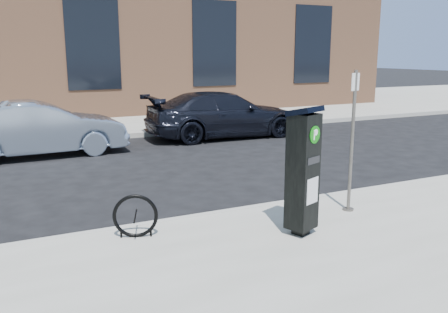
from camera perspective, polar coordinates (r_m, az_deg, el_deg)
ground at (r=7.82m, az=2.25°, el=-7.19°), size 120.00×120.00×0.00m
sidewalk_far at (r=20.94m, az=-16.05°, el=4.89°), size 60.00×12.00×0.15m
curb_near at (r=7.77m, az=2.33°, el=-6.72°), size 60.00×0.12×0.16m
curb_far at (r=15.14m, az=-12.11°, el=2.41°), size 60.00×0.12×0.16m
building at (r=23.80m, az=-17.95°, el=15.45°), size 28.00×10.05×8.25m
parking_kiosk at (r=6.49m, az=9.46°, el=-1.58°), size 0.52×0.49×1.79m
sign_pole at (r=7.63m, az=15.14°, el=1.62°), size 0.19×0.18×2.21m
bike_rack at (r=6.58m, az=-10.62°, el=-7.08°), size 0.59×0.24×0.61m
car_silver at (r=13.07m, az=-21.33°, el=3.12°), size 4.36×1.65×1.42m
car_dark at (r=15.00m, az=-0.04°, el=5.08°), size 5.01×2.17×1.44m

